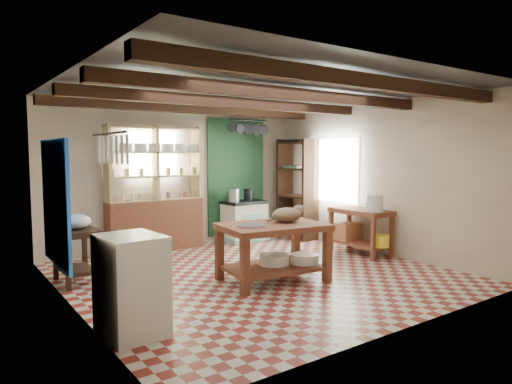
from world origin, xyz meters
TOP-DOWN VIEW (x-y plane):
  - floor at (0.00, 0.00)m, footprint 5.00×5.00m
  - ceiling at (0.00, 0.00)m, footprint 5.00×5.00m
  - wall_back at (0.00, 2.50)m, footprint 5.00×0.04m
  - wall_front at (0.00, -2.50)m, footprint 5.00×0.04m
  - wall_left at (-2.50, 0.00)m, footprint 0.04×5.00m
  - wall_right at (2.50, 0.00)m, footprint 0.04×5.00m
  - ceiling_beams at (0.00, 0.00)m, footprint 5.00×3.80m
  - blue_wall_patch at (-2.47, 0.90)m, footprint 0.04×1.40m
  - green_wall_patch at (1.25, 2.47)m, footprint 1.30×0.04m
  - window_back at (-0.50, 2.48)m, footprint 0.90×0.02m
  - window_right at (2.48, 1.00)m, footprint 0.02×1.30m
  - utensil_rail at (-2.44, -1.20)m, footprint 0.06×0.90m
  - pot_rack at (1.25, 2.05)m, footprint 0.86×0.12m
  - shelving_unit at (-0.55, 2.31)m, footprint 1.70×0.34m
  - tall_rack at (2.28, 1.80)m, footprint 0.40×0.86m
  - work_table at (-0.02, -0.41)m, footprint 1.48×1.08m
  - stove at (1.23, 2.15)m, footprint 0.83×0.57m
  - prep_table at (-2.20, 1.05)m, footprint 0.52×0.73m
  - white_cabinet at (-2.22, -1.07)m, footprint 0.57×0.67m
  - right_counter at (2.18, 0.02)m, footprint 0.58×1.10m
  - cat at (0.23, -0.39)m, footprint 0.46×0.36m
  - steel_tray at (-0.37, -0.41)m, footprint 0.40×0.40m
  - basin_large at (0.04, -0.37)m, footprint 0.46×0.46m
  - basin_small at (0.41, -0.57)m, footprint 0.43×0.43m
  - kettle_left at (0.98, 2.14)m, footprint 0.22×0.22m
  - kettle_right at (1.33, 2.15)m, footprint 0.19×0.19m
  - enamel_bowl at (-2.20, 1.05)m, footprint 0.41×0.41m
  - white_bucket at (2.12, -0.33)m, footprint 0.29×0.29m
  - wicker_basket at (2.19, 0.32)m, footprint 0.43×0.35m
  - yellow_tub at (2.16, -0.43)m, footprint 0.28×0.28m

SIDE VIEW (x-z plane):
  - floor at x=0.00m, z-range -0.02..0.00m
  - basin_small at x=0.41m, z-range 0.21..0.34m
  - basin_large at x=0.04m, z-range 0.21..0.35m
  - yellow_tub at x=2.16m, z-range 0.21..0.41m
  - wicker_basket at x=2.19m, z-range 0.21..0.50m
  - prep_table at x=-2.20m, z-range 0.00..0.72m
  - right_counter at x=2.18m, z-range 0.00..0.77m
  - work_table at x=-0.02m, z-range 0.00..0.78m
  - stove at x=1.23m, z-range 0.00..0.79m
  - white_cabinet at x=-2.22m, z-range 0.00..0.96m
  - steel_tray at x=-0.37m, z-range 0.78..0.80m
  - enamel_bowl at x=-2.20m, z-range 0.72..0.92m
  - cat at x=0.23m, z-range 0.78..0.98m
  - kettle_right at x=1.33m, z-range 0.79..1.02m
  - white_bucket at x=2.12m, z-range 0.77..1.05m
  - kettle_left at x=0.98m, z-range 0.79..1.04m
  - tall_rack at x=2.28m, z-range 0.00..2.00m
  - blue_wall_patch at x=-2.47m, z-range 0.30..1.90m
  - shelving_unit at x=-0.55m, z-range 0.00..2.20m
  - green_wall_patch at x=1.25m, z-range 0.10..2.40m
  - wall_back at x=0.00m, z-range 0.00..2.60m
  - wall_front at x=0.00m, z-range 0.00..2.60m
  - wall_left at x=-2.50m, z-range 0.00..2.60m
  - wall_right at x=2.50m, z-range 0.00..2.60m
  - window_right at x=2.48m, z-range 0.80..2.00m
  - window_back at x=-0.50m, z-range 1.30..2.10m
  - utensil_rail at x=-2.44m, z-range 1.64..1.92m
  - pot_rack at x=1.25m, z-range 2.00..2.36m
  - ceiling_beams at x=0.00m, z-range 2.40..2.56m
  - ceiling at x=0.00m, z-range 2.59..2.61m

